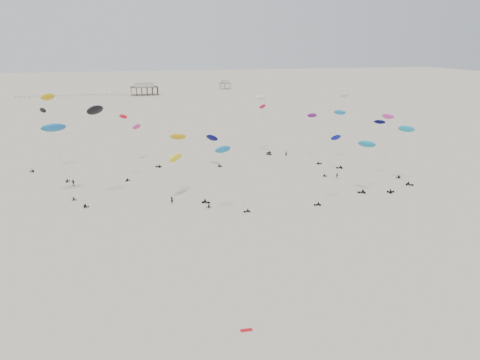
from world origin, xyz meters
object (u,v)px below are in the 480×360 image
object	(u,v)px
rig_0	(262,110)
rig_4	(45,108)
rig_9	(343,115)
pavilion_main	(144,89)
pavilion_small	(225,85)
spectator_0	(172,203)

from	to	relation	value
rig_0	rig_4	world-z (taller)	rig_4
rig_9	pavilion_main	bearing A→B (deg)	24.65
pavilion_small	rig_9	size ratio (longest dim) A/B	0.37
pavilion_small	spectator_0	distance (m)	295.58
rig_0	pavilion_main	bearing A→B (deg)	-114.44
pavilion_main	spectator_0	distance (m)	255.61
rig_4	pavilion_main	bearing A→B (deg)	-134.71
rig_0	spectator_0	distance (m)	62.59
pavilion_main	pavilion_small	distance (m)	76.16
pavilion_main	rig_9	world-z (taller)	rig_9
rig_0	rig_4	size ratio (longest dim) A/B	0.88
pavilion_main	spectator_0	size ratio (longest dim) A/B	9.29
rig_0	spectator_0	xyz separation A→B (m)	(-38.13, -46.87, -16.35)
rig_9	spectator_0	world-z (taller)	rig_9
rig_0	spectator_0	world-z (taller)	rig_0
rig_9	spectator_0	bearing A→B (deg)	126.57
pavilion_small	rig_0	world-z (taller)	rig_0
rig_4	spectator_0	distance (m)	58.31
pavilion_main	rig_9	bearing A→B (deg)	-76.36
pavilion_main	pavilion_small	world-z (taller)	pavilion_main
pavilion_small	rig_9	world-z (taller)	rig_9
spectator_0	pavilion_small	bearing A→B (deg)	-87.38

